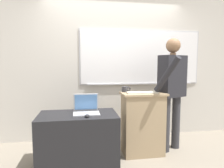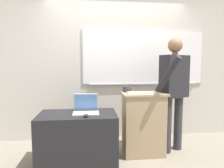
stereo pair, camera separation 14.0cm
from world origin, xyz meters
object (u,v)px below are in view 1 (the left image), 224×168
object	(u,v)px
side_desk	(78,140)
wireless_keyboard	(142,93)
laptop	(86,107)
coffee_mug	(125,89)
computer_mouse_by_laptop	(87,116)
person_presenter	(172,86)
lectern_podium	(143,123)

from	to	relation	value
side_desk	wireless_keyboard	bearing A→B (deg)	8.96
laptop	coffee_mug	distance (m)	0.70
computer_mouse_by_laptop	coffee_mug	size ratio (longest dim) A/B	0.73
laptop	computer_mouse_by_laptop	xyz separation A→B (m)	(0.00, -0.23, -0.06)
computer_mouse_by_laptop	coffee_mug	world-z (taller)	coffee_mug
computer_mouse_by_laptop	person_presenter	bearing A→B (deg)	18.22
coffee_mug	computer_mouse_by_laptop	bearing A→B (deg)	-139.82
side_desk	person_presenter	xyz separation A→B (m)	(1.47, 0.26, 0.68)
side_desk	laptop	size ratio (longest dim) A/B	2.99
wireless_keyboard	coffee_mug	world-z (taller)	coffee_mug
side_desk	wireless_keyboard	distance (m)	1.13
computer_mouse_by_laptop	side_desk	bearing A→B (deg)	122.50
side_desk	laptop	xyz separation A→B (m)	(0.11, 0.04, 0.43)
laptop	computer_mouse_by_laptop	bearing A→B (deg)	-89.22
laptop	side_desk	bearing A→B (deg)	-158.49
lectern_podium	wireless_keyboard	world-z (taller)	wireless_keyboard
person_presenter	computer_mouse_by_laptop	distance (m)	1.46
lectern_podium	laptop	world-z (taller)	laptop
person_presenter	laptop	distance (m)	1.39
person_presenter	lectern_podium	bearing A→B (deg)	162.95
coffee_mug	side_desk	bearing A→B (deg)	-155.52
person_presenter	wireless_keyboard	xyz separation A→B (m)	(-0.52, -0.11, -0.08)
laptop	wireless_keyboard	xyz separation A→B (m)	(0.83, 0.10, 0.17)
wireless_keyboard	computer_mouse_by_laptop	distance (m)	0.92
lectern_podium	laptop	distance (m)	0.92
lectern_podium	side_desk	size ratio (longest dim) A/B	0.91
side_desk	laptop	world-z (taller)	laptop
side_desk	computer_mouse_by_laptop	world-z (taller)	computer_mouse_by_laptop
lectern_podium	person_presenter	world-z (taller)	person_presenter
laptop	wireless_keyboard	world-z (taller)	laptop
wireless_keyboard	person_presenter	bearing A→B (deg)	12.14
laptop	lectern_podium	bearing A→B (deg)	10.21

